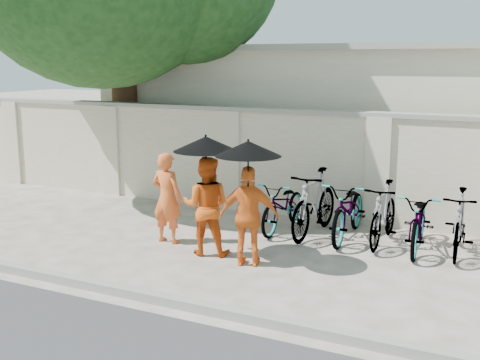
% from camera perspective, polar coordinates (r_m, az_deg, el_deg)
% --- Properties ---
extents(ground, '(80.00, 80.00, 0.00)m').
position_cam_1_polar(ground, '(9.35, -4.02, -7.46)').
color(ground, beige).
extents(kerb, '(40.00, 0.16, 0.12)m').
position_cam_1_polar(kerb, '(8.00, -10.26, -10.49)').
color(kerb, gray).
rests_on(kerb, ground).
extents(compound_wall, '(20.00, 0.30, 2.00)m').
position_cam_1_polar(compound_wall, '(11.56, 8.26, 1.22)').
color(compound_wall, beige).
rests_on(compound_wall, ground).
extents(building_behind, '(14.00, 6.00, 3.20)m').
position_cam_1_polar(building_behind, '(14.91, 16.58, 5.47)').
color(building_behind, beige).
rests_on(building_behind, ground).
extents(monk_left, '(0.57, 0.39, 1.53)m').
position_cam_1_polar(monk_left, '(10.03, -6.94, -1.69)').
color(monk_left, orange).
rests_on(monk_left, ground).
extents(monk_center, '(0.89, 0.77, 1.55)m').
position_cam_1_polar(monk_center, '(9.37, -3.22, -2.46)').
color(monk_center, '#DC5613').
rests_on(monk_center, ground).
extents(parasol_center, '(0.99, 0.99, 1.00)m').
position_cam_1_polar(parasol_center, '(9.09, -3.26, 3.44)').
color(parasol_center, black).
rests_on(parasol_center, ground).
extents(monk_right, '(0.95, 0.60, 1.50)m').
position_cam_1_polar(monk_right, '(8.84, 0.87, -3.46)').
color(monk_right, orange).
rests_on(monk_right, ground).
extents(parasol_right, '(0.96, 0.96, 1.03)m').
position_cam_1_polar(parasol_right, '(8.56, 0.78, 2.99)').
color(parasol_right, black).
rests_on(parasol_right, ground).
extents(bike_0, '(0.64, 1.74, 0.91)m').
position_cam_1_polar(bike_0, '(10.76, 4.17, -2.43)').
color(bike_0, gray).
rests_on(bike_0, ground).
extents(bike_1, '(0.64, 1.94, 1.15)m').
position_cam_1_polar(bike_1, '(10.47, 7.07, -2.18)').
color(bike_1, gray).
rests_on(bike_1, ground).
extents(bike_2, '(0.77, 1.97, 1.02)m').
position_cam_1_polar(bike_2, '(10.37, 10.30, -2.78)').
color(bike_2, gray).
rests_on(bike_2, ground).
extents(bike_3, '(0.49, 1.73, 1.04)m').
position_cam_1_polar(bike_3, '(10.19, 13.45, -3.11)').
color(bike_3, gray).
rests_on(bike_3, ground).
extents(bike_4, '(0.80, 1.90, 0.97)m').
position_cam_1_polar(bike_4, '(10.03, 16.67, -3.72)').
color(bike_4, gray).
rests_on(bike_4, ground).
extents(bike_5, '(0.56, 1.72, 1.02)m').
position_cam_1_polar(bike_5, '(9.99, 20.09, -3.85)').
color(bike_5, gray).
rests_on(bike_5, ground).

